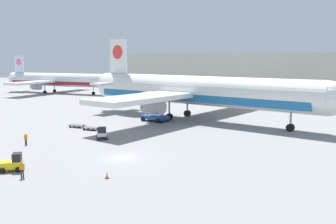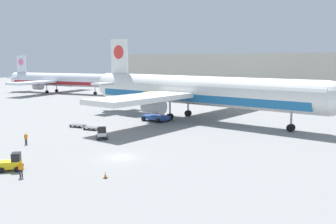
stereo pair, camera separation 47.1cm
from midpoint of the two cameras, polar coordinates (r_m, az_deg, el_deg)
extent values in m
plane|color=gray|center=(47.97, -7.29, -6.90)|extent=(400.00, 400.00, 0.00)
cube|color=#BCB7A8|center=(117.62, 12.87, 5.25)|extent=(90.00, 18.00, 14.00)
cube|color=slate|center=(109.23, 11.32, 3.44)|extent=(88.20, 0.20, 4.90)
cylinder|color=white|center=(75.94, 3.99, 3.33)|extent=(52.32, 11.98, 5.80)
cube|color=#1E669E|center=(76.06, 3.98, 2.35)|extent=(48.18, 11.36, 1.45)
sphere|color=white|center=(65.15, 23.32, 1.91)|extent=(5.68, 5.68, 5.68)
cone|color=white|center=(92.96, -9.45, 4.10)|extent=(6.99, 6.23, 5.51)
cube|color=white|center=(89.74, -7.74, 8.41)|extent=(5.22, 1.06, 8.00)
cylinder|color=red|center=(89.75, -7.75, 9.02)|extent=(3.24, 0.93, 3.20)
cube|color=white|center=(90.65, -8.12, 4.40)|extent=(5.13, 13.34, 0.50)
cube|color=white|center=(77.48, 2.38, 2.90)|extent=(13.68, 48.61, 0.90)
cylinder|color=#9EA0A5|center=(69.77, -2.45, 0.84)|extent=(4.50, 3.28, 2.80)
cylinder|color=#9EA0A5|center=(86.01, 6.29, 2.16)|extent=(4.50, 3.28, 2.80)
cylinder|color=#9EA0A5|center=(67.39, 18.02, -0.60)|extent=(0.36, 0.36, 4.00)
cylinder|color=black|center=(67.70, 17.95, -2.27)|extent=(1.40, 1.05, 1.30)
cylinder|color=#9EA0A5|center=(76.15, 0.02, 0.75)|extent=(0.36, 0.36, 4.00)
cylinder|color=black|center=(76.43, 0.02, -0.73)|extent=(1.40, 1.05, 1.30)
cylinder|color=#9EA0A5|center=(81.26, 2.79, 1.20)|extent=(0.36, 0.36, 4.00)
cylinder|color=black|center=(81.52, 2.78, -0.19)|extent=(1.40, 1.05, 1.30)
cylinder|color=silver|center=(143.02, -16.71, 4.75)|extent=(42.40, 9.97, 4.70)
cube|color=maroon|center=(143.08, -16.70, 4.33)|extent=(39.04, 9.45, 1.18)
sphere|color=silver|center=(130.33, -9.63, 4.69)|extent=(4.61, 4.61, 4.61)
cone|color=silver|center=(157.51, -22.57, 4.75)|extent=(5.69, 5.08, 4.47)
cube|color=silver|center=(154.93, -21.82, 6.82)|extent=(4.23, 0.88, 6.48)
cylinder|color=pink|center=(154.92, -21.83, 7.10)|extent=(2.63, 0.77, 2.59)
cube|color=silver|center=(155.67, -21.94, 4.92)|extent=(4.22, 10.82, 0.41)
cube|color=silver|center=(144.43, -17.34, 4.52)|extent=(11.33, 39.41, 0.73)
cylinder|color=#9EA0A5|center=(138.48, -19.54, 3.68)|extent=(3.66, 2.68, 2.27)
cylinder|color=#9EA0A5|center=(150.75, -15.28, 4.18)|extent=(3.66, 2.68, 2.27)
cylinder|color=#9EA0A5|center=(133.37, -11.41, 3.51)|extent=(0.29, 0.29, 3.24)
cylinder|color=black|center=(133.50, -11.40, 2.82)|extent=(1.14, 0.86, 1.05)
cylinder|color=#9EA0A5|center=(143.47, -18.37, 3.57)|extent=(0.29, 0.29, 3.24)
cylinder|color=black|center=(143.60, -18.34, 2.93)|extent=(1.14, 0.86, 1.05)
cylinder|color=#9EA0A5|center=(147.34, -17.01, 3.74)|extent=(0.29, 0.29, 3.24)
cylinder|color=black|center=(147.46, -16.99, 3.11)|extent=(1.14, 0.86, 1.05)
cube|color=#284C99|center=(75.01, -2.15, -0.79)|extent=(5.52, 3.60, 0.70)
cube|color=#B2B2B7|center=(74.46, -2.17, 2.54)|extent=(5.25, 3.42, 0.30)
cube|color=yellow|center=(74.41, -2.17, 2.96)|extent=(5.25, 3.42, 0.08)
cube|color=#284C99|center=(74.68, -2.16, 1.00)|extent=(4.26, 0.67, 4.15)
cube|color=#284C99|center=(74.68, -2.16, 1.00)|extent=(4.26, 0.67, 4.15)
cylinder|color=black|center=(75.00, -0.27, -1.06)|extent=(0.94, 0.47, 0.90)
cylinder|color=black|center=(72.70, -1.73, -1.35)|extent=(0.94, 0.47, 0.90)
cylinder|color=black|center=(77.44, -2.54, -0.78)|extent=(0.94, 0.47, 0.90)
cylinder|color=black|center=(75.21, -4.02, -1.05)|extent=(0.94, 0.47, 0.90)
cube|color=silver|center=(59.22, -10.27, -3.40)|extent=(2.59, 2.64, 0.80)
cube|color=black|center=(58.42, -10.27, -2.70)|extent=(1.52, 1.50, 0.90)
cube|color=black|center=(58.07, -10.23, -3.90)|extent=(1.03, 0.98, 0.24)
cylinder|color=black|center=(58.53, -9.55, -3.91)|extent=(0.59, 0.60, 0.60)
cylinder|color=black|center=(58.50, -10.92, -3.96)|extent=(0.59, 0.60, 0.60)
cylinder|color=black|center=(60.11, -9.62, -3.60)|extent=(0.59, 0.60, 0.60)
cylinder|color=black|center=(60.07, -10.95, -3.64)|extent=(0.59, 0.60, 0.60)
cube|color=yellow|center=(45.46, -23.07, -7.42)|extent=(2.63, 2.61, 0.80)
cube|color=black|center=(45.13, -22.31, -6.37)|extent=(1.51, 1.52, 0.90)
cube|color=black|center=(45.32, -21.50, -7.74)|extent=(0.99, 1.02, 0.24)
cylinder|color=black|center=(46.09, -21.89, -7.66)|extent=(0.60, 0.59, 0.60)
cylinder|color=black|center=(44.76, -22.17, -8.14)|extent=(0.60, 0.59, 0.60)
cylinder|color=black|center=(46.37, -23.88, -7.68)|extent=(0.60, 0.59, 0.60)
cylinder|color=black|center=(45.05, -24.21, -8.15)|extent=(0.60, 0.59, 0.60)
cube|color=#56565B|center=(70.28, -13.93, -1.94)|extent=(2.97, 1.85, 0.12)
cube|color=#56565B|center=(69.18, -12.72, -2.06)|extent=(0.90, 0.20, 0.08)
cylinder|color=black|center=(70.24, -12.98, -2.11)|extent=(0.38, 0.19, 0.36)
cylinder|color=black|center=(69.24, -13.60, -2.28)|extent=(0.38, 0.19, 0.36)
cylinder|color=black|center=(71.41, -14.24, -1.99)|extent=(0.38, 0.19, 0.36)
cylinder|color=black|center=(70.43, -14.88, -2.15)|extent=(0.38, 0.19, 0.36)
cube|color=#56565B|center=(67.14, -11.90, -2.34)|extent=(2.97, 1.85, 0.12)
cube|color=#56565B|center=(66.09, -10.59, -2.46)|extent=(0.90, 0.20, 0.08)
cylinder|color=black|center=(67.14, -10.89, -2.52)|extent=(0.38, 0.19, 0.36)
cylinder|color=black|center=(66.11, -11.52, -2.70)|extent=(0.38, 0.19, 0.36)
cylinder|color=black|center=(68.25, -12.25, -2.38)|extent=(0.38, 0.19, 0.36)
cylinder|color=black|center=(67.24, -12.89, -2.56)|extent=(0.38, 0.19, 0.36)
cylinder|color=black|center=(42.61, -21.50, -8.73)|extent=(0.14, 0.14, 0.85)
cylinder|color=black|center=(42.54, -21.75, -8.77)|extent=(0.14, 0.14, 0.85)
cube|color=orange|center=(42.37, -21.68, -7.78)|extent=(0.31, 0.41, 0.64)
cylinder|color=orange|center=(42.44, -21.38, -7.69)|extent=(0.09, 0.09, 0.58)
cylinder|color=orange|center=(42.28, -21.99, -7.79)|extent=(0.09, 0.09, 0.58)
sphere|color=#846047|center=(42.26, -21.71, -7.21)|extent=(0.23, 0.23, 0.23)
sphere|color=yellow|center=(42.24, -21.71, -7.13)|extent=(0.22, 0.22, 0.22)
cylinder|color=black|center=(58.46, -20.97, -4.25)|extent=(0.14, 0.14, 0.81)
cylinder|color=black|center=(58.35, -21.13, -4.28)|extent=(0.14, 0.14, 0.81)
cube|color=orange|center=(58.27, -21.08, -3.58)|extent=(0.24, 0.37, 0.61)
cylinder|color=orange|center=(58.39, -20.89, -3.52)|extent=(0.09, 0.09, 0.55)
cylinder|color=orange|center=(58.13, -21.28, -3.59)|extent=(0.09, 0.09, 0.55)
sphere|color=#DBB28E|center=(58.19, -21.10, -3.18)|extent=(0.22, 0.22, 0.22)
sphere|color=yellow|center=(58.18, -21.11, -3.13)|extent=(0.21, 0.21, 0.21)
cube|color=black|center=(40.14, -9.61, -9.91)|extent=(0.40, 0.40, 0.04)
cone|color=orange|center=(40.03, -9.63, -9.42)|extent=(0.32, 0.32, 0.67)
cylinder|color=white|center=(40.02, -9.63, -9.38)|extent=(0.19, 0.19, 0.09)
camera|label=1|loc=(0.24, -90.23, -0.03)|focal=40.00mm
camera|label=2|loc=(0.24, 89.77, 0.03)|focal=40.00mm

